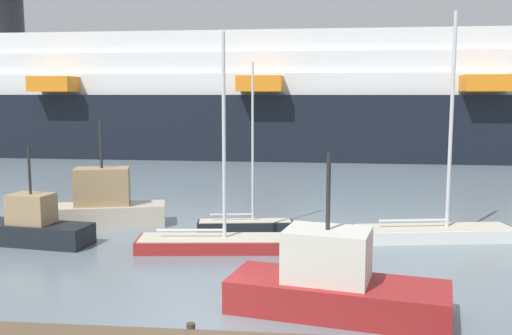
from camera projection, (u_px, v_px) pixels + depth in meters
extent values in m
plane|color=slate|center=(207.00, 316.00, 18.00)|extent=(600.00, 600.00, 0.00)
cube|color=maroon|center=(213.00, 244.00, 25.56)|extent=(6.88, 2.61, 0.56)
cube|color=beige|center=(213.00, 237.00, 25.52)|extent=(6.59, 2.43, 0.04)
cylinder|color=silver|center=(224.00, 137.00, 24.95)|extent=(0.16, 0.16, 9.01)
cylinder|color=silver|center=(191.00, 230.00, 25.47)|extent=(3.02, 0.45, 0.13)
cube|color=white|center=(434.00, 234.00, 27.35)|extent=(7.53, 3.02, 0.61)
cube|color=beige|center=(435.00, 227.00, 27.31)|extent=(7.21, 2.83, 0.04)
cylinder|color=silver|center=(451.00, 122.00, 26.70)|extent=(0.18, 0.18, 10.08)
cylinder|color=silver|center=(413.00, 221.00, 27.19)|extent=(3.27, 0.68, 0.14)
cube|color=black|center=(245.00, 226.00, 29.04)|extent=(4.91, 1.74, 0.53)
cube|color=beige|center=(245.00, 221.00, 29.01)|extent=(4.71, 1.63, 0.04)
cylinder|color=silver|center=(253.00, 143.00, 28.52)|extent=(0.12, 0.12, 7.95)
cylinder|color=silver|center=(231.00, 214.00, 28.94)|extent=(2.16, 0.39, 0.09)
cube|color=maroon|center=(337.00, 297.00, 18.17)|extent=(7.26, 3.89, 1.07)
cube|color=silver|center=(327.00, 255.00, 18.11)|extent=(2.96, 2.39, 1.64)
cylinder|color=#262626|center=(328.00, 192.00, 17.85)|extent=(0.14, 0.14, 2.41)
cube|color=black|center=(27.00, 233.00, 26.68)|extent=(6.36, 2.66, 0.98)
cube|color=#A3845B|center=(31.00, 209.00, 26.45)|extent=(2.08, 1.62, 1.38)
cylinder|color=#262626|center=(29.00, 171.00, 26.22)|extent=(0.12, 0.12, 2.16)
cube|color=#BCB29E|center=(96.00, 216.00, 30.17)|extent=(7.43, 3.76, 1.13)
cube|color=#A3845B|center=(102.00, 186.00, 30.03)|extent=(3.08, 2.20, 1.96)
cylinder|color=#262626|center=(101.00, 144.00, 29.74)|extent=(0.14, 0.14, 2.50)
sphere|color=green|center=(30.00, 205.00, 34.37)|extent=(0.61, 0.61, 0.61)
cylinder|color=black|center=(30.00, 192.00, 34.27)|extent=(0.06, 0.06, 0.93)
cube|color=black|center=(178.00, 124.00, 67.94)|extent=(124.12, 20.36, 6.81)
cube|color=white|center=(178.00, 85.00, 67.36)|extent=(114.18, 18.04, 2.23)
cube|color=white|center=(177.00, 66.00, 67.07)|extent=(107.33, 16.95, 2.23)
cube|color=white|center=(177.00, 47.00, 66.79)|extent=(100.48, 15.87, 2.23)
cube|color=orange|center=(54.00, 84.00, 59.83)|extent=(4.54, 3.57, 1.56)
cube|color=orange|center=(260.00, 84.00, 57.16)|extent=(4.54, 3.57, 1.56)
cube|color=orange|center=(486.00, 83.00, 54.48)|extent=(4.54, 3.57, 1.56)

